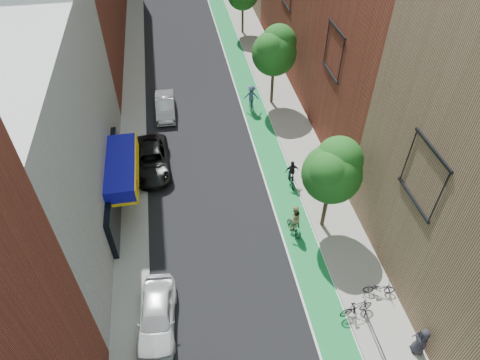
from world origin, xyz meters
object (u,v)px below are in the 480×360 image
cyclist_lane_near (294,221)px  parked_car_white (157,316)px  cyclist_lane_far (251,98)px  pedestrian (421,341)px  cyclist_lane_mid (292,176)px  parked_car_silver (165,106)px  parked_car_black (152,160)px

cyclist_lane_near → parked_car_white: bearing=15.0°
cyclist_lane_far → pedestrian: 22.21m
parked_car_white → cyclist_lane_near: 9.56m
parked_car_white → cyclist_lane_mid: cyclist_lane_mid is taller
parked_car_silver → cyclist_lane_mid: bearing=-50.0°
parked_car_silver → pedestrian: pedestrian is taller
parked_car_black → cyclist_lane_far: 10.34m
cyclist_lane_mid → cyclist_lane_near: bearing=76.1°
parked_car_silver → parked_car_white: bearing=-92.6°
parked_car_black → cyclist_lane_near: bearing=-43.4°
pedestrian → parked_car_black: bearing=-141.8°
parked_car_silver → cyclist_lane_near: 15.81m
parked_car_white → parked_car_silver: bearing=91.3°
cyclist_lane_mid → pedestrian: (2.90, -12.47, 0.31)m
cyclist_lane_near → pedestrian: 9.18m
parked_car_silver → cyclist_lane_mid: cyclist_lane_mid is taller
parked_car_silver → cyclist_lane_far: 7.11m
parked_car_white → parked_car_black: size_ratio=0.84×
parked_car_black → parked_car_silver: (1.25, 6.72, -0.04)m
cyclist_lane_near → pedestrian: (3.89, -8.32, 0.10)m
cyclist_lane_near → cyclist_lane_far: size_ratio=0.95×
cyclist_lane_near → cyclist_lane_mid: (0.99, 4.15, -0.21)m
parked_car_silver → pedestrian: (10.94, -22.46, 0.35)m
cyclist_lane_near → parked_car_black: bearing=-56.4°
parked_car_white → cyclist_lane_far: cyclist_lane_far is taller
cyclist_lane_near → cyclist_lane_mid: size_ratio=1.10×
parked_car_silver → cyclist_lane_near: (7.05, -14.14, 0.25)m
cyclist_lane_near → parked_car_silver: bearing=-78.1°
cyclist_lane_mid → pedestrian: size_ratio=1.07×
parked_car_black → cyclist_lane_far: cyclist_lane_far is taller
parked_car_white → cyclist_lane_mid: size_ratio=2.35×
parked_car_black → parked_car_silver: parked_car_black is taller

